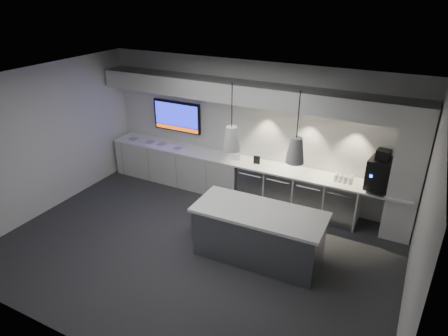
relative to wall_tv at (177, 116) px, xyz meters
The scene contains 28 objects.
floor 3.47m from the wall_tv, 52.18° to the right, with size 7.00×7.00×0.00m, color #2D2D2F.
ceiling 3.42m from the wall_tv, 52.18° to the right, with size 7.00×7.00×0.00m, color black.
wall_back 1.90m from the wall_tv, ahead, with size 7.00×7.00×0.00m, color silver.
wall_front 5.30m from the wall_tv, 68.99° to the right, with size 7.00×7.00×0.00m, color silver.
wall_left 2.92m from the wall_tv, 123.17° to the right, with size 7.00×7.00×0.00m, color silver.
wall_right 5.93m from the wall_tv, 24.38° to the right, with size 7.00×7.00×0.00m, color silver.
back_counter 2.04m from the wall_tv, ahead, with size 6.80×0.65×0.04m, color white.
left_base_cabinets 1.17m from the wall_tv, 61.19° to the right, with size 3.30×0.63×0.86m, color silver.
fridge_unit_a 2.45m from the wall_tv, ahead, with size 0.60×0.61×0.85m, color gray.
fridge_unit_b 3.01m from the wall_tv, ahead, with size 0.60×0.61×0.85m, color gray.
fridge_unit_c 3.60m from the wall_tv, ahead, with size 0.60×0.61×0.85m, color gray.
fridge_unit_d 4.21m from the wall_tv, ahead, with size 0.60×0.61×0.85m, color gray.
backsplash 3.10m from the wall_tv, ahead, with size 4.60×0.03×1.30m, color silver.
soffit 2.09m from the wall_tv, ahead, with size 6.90×0.60×0.40m, color silver.
column 5.11m from the wall_tv, ahead, with size 0.55×0.55×2.60m, color silver.
wall_tv is the anchor object (origin of this frame).
island 3.84m from the wall_tv, 35.16° to the right, with size 2.26×1.01×0.95m.
bin 2.92m from the wall_tv, 48.41° to the right, with size 0.35×0.35×0.49m, color gray.
coffee_machine 4.66m from the wall_tv, ahead, with size 0.48×0.64×0.77m.
sign_black 2.27m from the wall_tv, ahead, with size 0.14×0.02×0.18m, color black.
sign_white 1.83m from the wall_tv, 10.88° to the right, with size 0.18×0.02×0.14m, color white.
cup_cluster 4.06m from the wall_tv, ahead, with size 0.35×0.16×0.14m, color white, non-canonical shape.
tray_a 1.32m from the wall_tv, 163.69° to the right, with size 0.16×0.16×0.03m, color #9E9E9E.
tray_b 0.94m from the wall_tv, 152.69° to the right, with size 0.16×0.16×0.03m, color #9E9E9E.
tray_c 0.76m from the wall_tv, 135.48° to the right, with size 0.16×0.16×0.03m, color #9E9E9E.
tray_d 0.76m from the wall_tv, 58.62° to the right, with size 0.16×0.16×0.03m, color #9E9E9E.
pendant_left 3.32m from the wall_tv, 40.55° to the right, with size 0.28×0.28×1.10m.
pendant_right 4.18m from the wall_tv, 30.90° to the right, with size 0.28×0.28×1.10m.
Camera 1 is at (3.22, -5.06, 4.43)m, focal length 32.00 mm.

